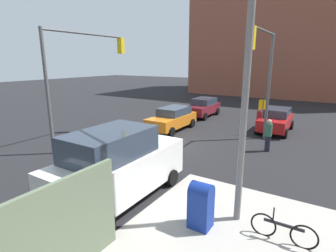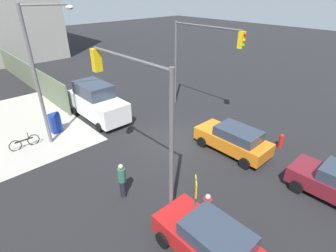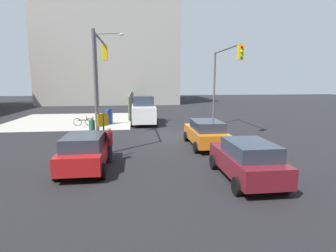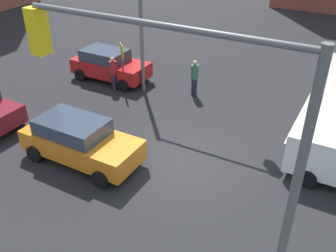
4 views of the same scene
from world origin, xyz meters
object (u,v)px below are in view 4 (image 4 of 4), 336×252
traffic_signal_se_corner (178,118)px  pedestrian_crossing (194,77)px  coupe_orange (80,140)px  pedestrian_waiting (113,73)px  hatchback_red (109,65)px  traffic_signal_nw_corner (179,1)px

traffic_signal_se_corner → pedestrian_crossing: (-4.16, 9.70, -3.72)m
coupe_orange → pedestrian_waiting: 6.06m
coupe_orange → hatchback_red: bearing=118.4°
hatchback_red → pedestrian_waiting: bearing=-44.8°
coupe_orange → traffic_signal_nw_corner: bearing=83.3°
coupe_orange → pedestrian_waiting: bearing=114.7°
traffic_signal_nw_corner → coupe_orange: 7.29m
traffic_signal_nw_corner → hatchback_red: bearing=176.7°
traffic_signal_se_corner → pedestrian_waiting: (-7.96, 8.30, -3.76)m
traffic_signal_se_corner → hatchback_red: traffic_signal_se_corner is taller
traffic_signal_nw_corner → hatchback_red: (-4.21, 0.24, -3.77)m
traffic_signal_se_corner → traffic_signal_nw_corner: bearing=117.6°
hatchback_red → pedestrian_crossing: bearing=5.5°
traffic_signal_se_corner → hatchback_red: 13.40m
hatchback_red → pedestrian_waiting: pedestrian_waiting is taller
pedestrian_crossing → hatchback_red: bearing=-6.7°
traffic_signal_se_corner → pedestrian_waiting: 12.10m
pedestrian_crossing → pedestrian_waiting: (-3.80, -1.40, -0.03)m
traffic_signal_se_corner → pedestrian_crossing: size_ratio=3.61×
hatchback_red → pedestrian_crossing: pedestrian_crossing is taller
pedestrian_crossing → pedestrian_waiting: 4.05m
traffic_signal_nw_corner → pedestrian_waiting: bearing=-167.9°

